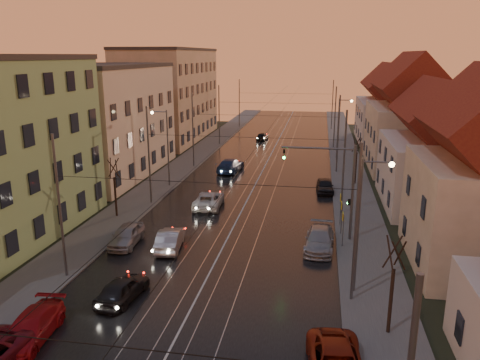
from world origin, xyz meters
The scene contains 38 objects.
road centered at (0.00, 40.00, 0.02)m, with size 16.00×120.00×0.04m, color black.
sidewalk_left centered at (-10.00, 40.00, 0.07)m, with size 4.00×120.00×0.15m, color #4C4C4C.
sidewalk_right centered at (10.00, 40.00, 0.07)m, with size 4.00×120.00×0.15m, color #4C4C4C.
tram_rail_0 centered at (-2.20, 40.00, 0.06)m, with size 0.06×120.00×0.03m, color gray.
tram_rail_1 centered at (-0.77, 40.00, 0.06)m, with size 0.06×120.00×0.03m, color gray.
tram_rail_2 centered at (0.77, 40.00, 0.06)m, with size 0.06×120.00×0.03m, color gray.
tram_rail_3 centered at (2.20, 40.00, 0.06)m, with size 0.06×120.00×0.03m, color gray.
apartment_left_2 centered at (-17.50, 34.00, 6.00)m, with size 10.00×20.00×12.00m, color #BAA790.
apartment_left_3 centered at (-17.50, 58.00, 7.00)m, with size 10.00×24.00×14.00m, color #8F805C.
house_right_2 centered at (17.00, 28.00, 4.64)m, with size 9.18×12.24×9.20m.
house_right_3 centered at (17.00, 43.00, 5.80)m, with size 9.18×14.28×11.50m.
house_right_4 centered at (17.00, 61.00, 5.05)m, with size 9.18×16.32×10.00m.
catenary_pole_l_1 centered at (-8.60, 9.00, 4.50)m, with size 0.16×0.16×9.00m, color #595B60.
catenary_pole_r_1 centered at (8.60, 9.00, 4.50)m, with size 0.16×0.16×9.00m, color #595B60.
catenary_pole_l_2 centered at (-8.60, 24.00, 4.50)m, with size 0.16×0.16×9.00m, color #595B60.
catenary_pole_r_2 centered at (8.60, 24.00, 4.50)m, with size 0.16×0.16×9.00m, color #595B60.
catenary_pole_l_3 centered at (-8.60, 39.00, 4.50)m, with size 0.16×0.16×9.00m, color #595B60.
catenary_pole_r_3 centered at (8.60, 39.00, 4.50)m, with size 0.16×0.16×9.00m, color #595B60.
catenary_pole_l_4 centered at (-8.60, 54.00, 4.50)m, with size 0.16×0.16×9.00m, color #595B60.
catenary_pole_r_4 centered at (8.60, 54.00, 4.50)m, with size 0.16×0.16×9.00m, color #595B60.
catenary_pole_l_5 centered at (-8.60, 72.00, 4.50)m, with size 0.16×0.16×9.00m, color #595B60.
catenary_pole_r_5 centered at (8.60, 72.00, 4.50)m, with size 0.16×0.16×9.00m, color #595B60.
street_lamp_1 centered at (9.10, 10.00, 4.89)m, with size 1.75×0.32×8.00m.
street_lamp_2 centered at (-9.10, 30.00, 4.89)m, with size 1.75×0.32×8.00m.
street_lamp_3 centered at (9.10, 46.00, 4.89)m, with size 1.75×0.32×8.00m.
traffic_light_mast centered at (7.99, 18.00, 4.60)m, with size 5.30×0.32×7.20m.
bare_tree_0 centered at (-10.20, 20.00, 2.49)m, with size 1.09×1.09×5.11m.
bare_tree_1 centered at (10.20, 6.00, 2.49)m, with size 1.09×1.09×5.11m.
bare_tree_2 centered at (10.40, 34.00, 2.49)m, with size 1.09×1.09×5.11m.
driving_car_0 centered at (-4.04, 6.98, 0.69)m, with size 1.63×4.04×1.38m, color black.
driving_car_1 centered at (-3.66, 14.39, 0.72)m, with size 1.52×4.36×1.44m, color #A4A4A9.
driving_car_2 centered at (-3.12, 24.02, 0.70)m, with size 2.31×5.00×1.39m, color silver.
driving_car_3 centered at (-3.69, 37.39, 0.79)m, with size 2.22×5.45×1.58m, color navy.
driving_car_4 centered at (-2.59, 58.94, 0.64)m, with size 1.50×3.73×1.27m, color black.
parked_left_2 centered at (-6.82, 2.63, 0.66)m, with size 1.86×4.57×1.33m, color maroon.
parked_left_3 centered at (-6.99, 14.53, 0.72)m, with size 1.71×4.26×1.45m, color #9B9BA0.
parked_right_1 centered at (6.79, 16.11, 0.71)m, with size 1.98×4.87×1.41m, color #9C9BA0.
parked_right_2 centered at (7.23, 30.52, 0.68)m, with size 1.62×4.02×1.37m, color black.
Camera 1 is at (6.43, -15.23, 13.32)m, focal length 35.00 mm.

